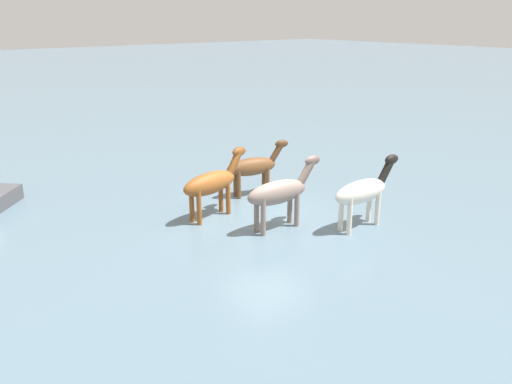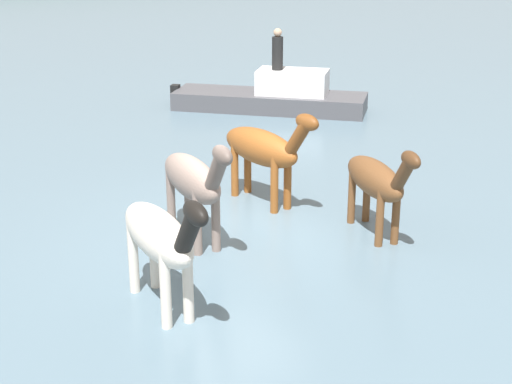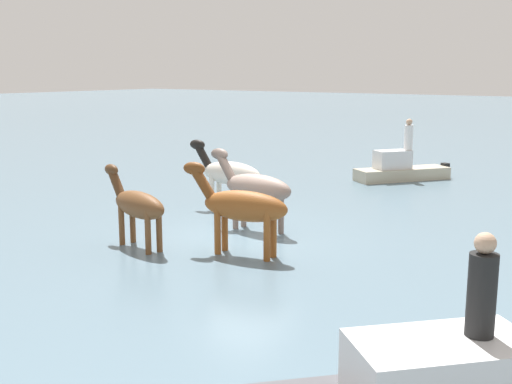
# 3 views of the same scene
# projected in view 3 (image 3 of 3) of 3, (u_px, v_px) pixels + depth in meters

# --- Properties ---
(ground_plane) EXTENTS (192.54, 192.54, 0.00)m
(ground_plane) POSITION_uv_depth(u_px,v_px,m) (241.00, 235.00, 16.11)
(ground_plane) COLOR slate
(horse_dun_straggler) EXTENTS (0.65, 2.65, 2.06)m
(horse_dun_straggler) POSITION_uv_depth(u_px,v_px,m) (229.00, 173.00, 18.69)
(horse_dun_straggler) COLOR silver
(horse_dun_straggler) RESTS_ON ground_plane
(horse_rear_stallion) EXTENTS (0.92, 2.67, 2.06)m
(horse_rear_stallion) POSITION_uv_depth(u_px,v_px,m) (241.00, 206.00, 14.17)
(horse_rear_stallion) COLOR brown
(horse_rear_stallion) RESTS_ON ground_plane
(horse_gray_outer) EXTENTS (0.76, 2.68, 2.08)m
(horse_gray_outer) POSITION_uv_depth(u_px,v_px,m) (255.00, 188.00, 16.37)
(horse_gray_outer) COLOR gray
(horse_gray_outer) RESTS_ON ground_plane
(horse_mid_herd) EXTENTS (0.94, 2.43, 1.88)m
(horse_mid_herd) POSITION_uv_depth(u_px,v_px,m) (137.00, 205.00, 14.81)
(horse_mid_herd) COLOR brown
(horse_mid_herd) RESTS_ON ground_plane
(boat_dinghy_port) EXTENTS (3.60, 3.01, 1.31)m
(boat_dinghy_port) POSITION_uv_depth(u_px,v_px,m) (400.00, 172.00, 24.18)
(boat_dinghy_port) COLOR #B7AD93
(boat_dinghy_port) RESTS_ON ground_plane
(person_boatman_standing) EXTENTS (0.32, 0.32, 1.19)m
(person_boatman_standing) POSITION_uv_depth(u_px,v_px,m) (482.00, 289.00, 6.94)
(person_boatman_standing) COLOR black
(person_boatman_standing) RESTS_ON boat_tender_starboard
(person_helmsman_aft) EXTENTS (0.32, 0.32, 1.19)m
(person_helmsman_aft) POSITION_uv_depth(u_px,v_px,m) (409.00, 136.00, 23.86)
(person_helmsman_aft) COLOR silver
(person_helmsman_aft) RESTS_ON boat_dinghy_port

